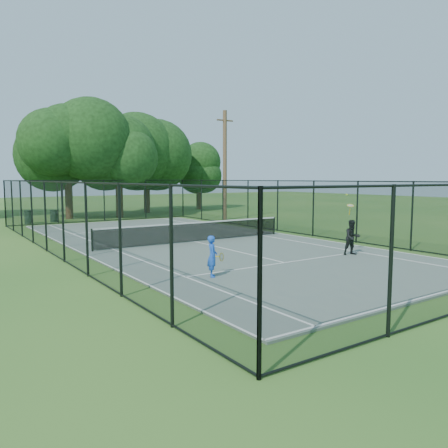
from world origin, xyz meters
TOP-DOWN VIEW (x-y plane):
  - ground at (0.00, 0.00)m, footprint 120.00×120.00m
  - tennis_court at (0.00, 0.00)m, footprint 11.00×24.00m
  - tennis_net at (0.00, 0.00)m, footprint 10.08×0.08m
  - fence at (0.00, 0.00)m, footprint 13.10×26.10m
  - tree_near_left at (-1.63, 16.28)m, footprint 6.84×6.84m
  - tree_near_mid at (1.98, 15.18)m, footprint 5.66×5.66m
  - tree_near_right at (5.97, 18.83)m, footprint 6.86×6.86m
  - tree_far_right at (12.27, 20.07)m, footprint 4.74×4.74m
  - trash_bin_left at (-4.92, 14.20)m, footprint 0.58×0.58m
  - trash_bin_right at (-3.18, 14.46)m, footprint 0.58×0.58m
  - utility_pole at (7.88, 9.00)m, footprint 1.40×0.30m
  - player_blue at (-3.38, -6.81)m, footprint 0.83×0.56m
  - player_black at (3.35, -6.66)m, footprint 0.82×0.97m

SIDE VIEW (x-z plane):
  - ground at x=0.00m, z-range 0.00..0.00m
  - tennis_court at x=0.00m, z-range 0.00..0.06m
  - trash_bin_right at x=-3.18m, z-range 0.01..0.87m
  - trash_bin_left at x=-4.92m, z-range 0.01..0.93m
  - tennis_net at x=0.00m, z-range 0.10..1.05m
  - player_blue at x=-3.38m, z-range 0.06..1.35m
  - player_black at x=3.35m, z-range -0.44..1.98m
  - fence at x=0.00m, z-range 0.00..3.00m
  - tree_far_right at x=12.27m, z-range 0.75..7.02m
  - utility_pole at x=7.88m, z-range 0.06..8.15m
  - tree_near_mid at x=1.98m, z-range 0.85..8.25m
  - tree_near_left at x=-1.63m, z-range 1.03..9.95m
  - tree_near_right at x=5.97m, z-range 1.29..10.76m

